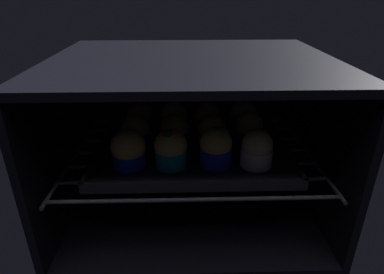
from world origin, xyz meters
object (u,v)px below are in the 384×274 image
muffin_row1_col1 (174,132)px  muffin_row2_col1 (174,118)px  muffin_row0_col0 (128,149)px  muffin_row0_col3 (257,149)px  muffin_row2_col2 (207,117)px  muffin_row1_col0 (136,133)px  muffin_row1_col2 (212,133)px  muffin_row2_col3 (243,117)px  muffin_row0_col2 (216,147)px  muffin_row2_col0 (140,118)px  muffin_row1_col3 (249,130)px  baking_tray (192,148)px  muffin_row0_col1 (171,149)px

muffin_row1_col1 → muffin_row2_col1: 8.66cm
muffin_row0_col0 → muffin_row2_col1: bearing=62.9°
muffin_row0_col3 → muffin_row2_col2: muffin_row0_col3 is taller
muffin_row0_col0 → muffin_row1_col0: muffin_row0_col0 is taller
muffin_row1_col2 → muffin_row2_col3: 11.95cm
muffin_row1_col1 → muffin_row2_col2: bearing=47.2°
muffin_row2_col3 → muffin_row0_col2: bearing=-116.4°
muffin_row0_col3 → muffin_row2_col1: (-17.25, 17.84, -0.06)cm
muffin_row0_col0 → muffin_row2_col0: bearing=88.8°
muffin_row1_col3 → muffin_row2_col2: (-8.95, 8.67, -0.16)cm
muffin_row1_col2 → muffin_row2_col1: muffin_row2_col1 is taller
muffin_row1_col2 → muffin_row2_col0: muffin_row2_col0 is taller
muffin_row2_col0 → muffin_row2_col2: muffin_row2_col2 is taller
muffin_row2_col2 → muffin_row1_col1: bearing=-132.8°
baking_tray → muffin_row2_col3: (13.03, 8.41, 4.35)cm
muffin_row0_col1 → muffin_row1_col2: (9.19, 8.77, -0.41)cm
muffin_row2_col0 → muffin_row2_col1: 8.51cm
muffin_row2_col3 → muffin_row1_col3: bearing=-89.9°
muffin_row1_col3 → muffin_row1_col1: bearing=-179.7°
muffin_row1_col2 → muffin_row2_col3: (8.43, 8.45, 0.46)cm
muffin_row1_col1 → muffin_row1_col0: bearing=-180.0°
muffin_row1_col0 → muffin_row2_col3: bearing=17.8°
muffin_row0_col2 → muffin_row2_col0: (-17.46, 17.45, -0.45)cm
muffin_row1_col0 → muffin_row2_col1: size_ratio=0.92×
muffin_row1_col0 → muffin_row2_col3: 27.12cm
muffin_row0_col0 → muffin_row1_col3: (26.21, 8.72, 0.11)cm
muffin_row2_col0 → muffin_row2_col3: (25.84, -0.58, 0.36)cm
muffin_row2_col0 → muffin_row0_col0: bearing=-91.2°
muffin_row0_col2 → muffin_row1_col1: 12.19cm
muffin_row1_col2 → muffin_row2_col1: bearing=135.3°
muffin_row0_col2 → muffin_row2_col0: 24.69cm
muffin_row1_col3 → muffin_row2_col0: 27.31cm
muffin_row2_col2 → muffin_row2_col3: 8.95cm
muffin_row1_col0 → muffin_row2_col0: bearing=90.1°
muffin_row1_col2 → muffin_row2_col1: size_ratio=0.91×
baking_tray → muffin_row1_col0: bearing=179.5°
muffin_row1_col0 → muffin_row2_col0: size_ratio=1.00×
muffin_row1_col0 → muffin_row2_col2: (16.88, 8.75, 0.17)cm
muffin_row0_col1 → muffin_row2_col0: (-8.22, 17.80, -0.31)cm
muffin_row2_col1 → muffin_row1_col1: bearing=-88.0°
muffin_row0_col1 → muffin_row2_col2: size_ratio=1.06×
muffin_row2_col2 → muffin_row0_col1: bearing=-116.2°
muffin_row0_col0 → muffin_row2_col1: (8.87, 17.30, -0.06)cm
muffin_row1_col2 → muffin_row0_col3: bearing=-47.2°
muffin_row2_col0 → muffin_row1_col0: bearing=-89.9°
muffin_row1_col0 → muffin_row1_col3: (25.84, 0.08, 0.33)cm
muffin_row0_col0 → muffin_row1_col3: 27.63cm
muffin_row2_col3 → muffin_row2_col1: bearing=178.8°
muffin_row2_col2 → baking_tray: bearing=-114.8°
baking_tray → muffin_row0_col2: bearing=-61.2°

